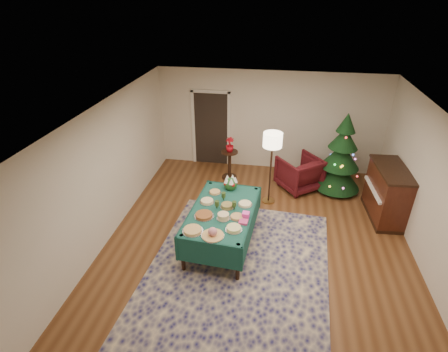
% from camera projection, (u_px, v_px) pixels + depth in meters
% --- Properties ---
extents(room_shell, '(7.00, 7.00, 7.00)m').
position_uv_depth(room_shell, '(260.00, 187.00, 6.33)').
color(room_shell, '#593319').
rests_on(room_shell, ground).
extents(doorway, '(1.08, 0.04, 2.16)m').
position_uv_depth(doorway, '(211.00, 127.00, 9.70)').
color(doorway, black).
rests_on(doorway, ground).
extents(rug, '(3.49, 4.41, 0.02)m').
position_uv_depth(rug, '(237.00, 272.00, 6.32)').
color(rug, '#13144A').
rests_on(rug, ground).
extents(buffet_table, '(1.35, 2.14, 0.80)m').
position_uv_depth(buffet_table, '(223.00, 216.00, 6.75)').
color(buffet_table, black).
rests_on(buffet_table, ground).
extents(platter_0, '(0.37, 0.37, 0.05)m').
position_uv_depth(platter_0, '(193.00, 230.00, 6.07)').
color(platter_0, silver).
rests_on(platter_0, buffet_table).
extents(platter_1, '(0.39, 0.39, 0.17)m').
position_uv_depth(platter_1, '(213.00, 233.00, 5.94)').
color(platter_1, silver).
rests_on(platter_1, buffet_table).
extents(platter_2, '(0.30, 0.30, 0.07)m').
position_uv_depth(platter_2, '(234.00, 228.00, 6.11)').
color(platter_2, silver).
rests_on(platter_2, buffet_table).
extents(platter_3, '(0.37, 0.37, 0.06)m').
position_uv_depth(platter_3, '(204.00, 215.00, 6.47)').
color(platter_3, silver).
rests_on(platter_3, buffet_table).
extents(platter_4, '(0.25, 0.25, 0.11)m').
position_uv_depth(platter_4, '(223.00, 216.00, 6.39)').
color(platter_4, silver).
rests_on(platter_4, buffet_table).
extents(platter_5, '(0.27, 0.27, 0.04)m').
position_uv_depth(platter_5, '(237.00, 217.00, 6.43)').
color(platter_5, silver).
rests_on(platter_5, buffet_table).
extents(platter_6, '(0.29, 0.29, 0.06)m').
position_uv_depth(platter_6, '(207.00, 201.00, 6.88)').
color(platter_6, silver).
rests_on(platter_6, buffet_table).
extents(platter_7, '(0.27, 0.27, 0.08)m').
position_uv_depth(platter_7, '(227.00, 206.00, 6.72)').
color(platter_7, silver).
rests_on(platter_7, buffet_table).
extents(platter_8, '(0.29, 0.29, 0.04)m').
position_uv_depth(platter_8, '(245.00, 204.00, 6.81)').
color(platter_8, silver).
rests_on(platter_8, buffet_table).
extents(platter_9, '(0.25, 0.25, 0.04)m').
position_uv_depth(platter_9, '(215.00, 192.00, 7.20)').
color(platter_9, silver).
rests_on(platter_9, buffet_table).
extents(goblet_0, '(0.09, 0.09, 0.19)m').
position_uv_depth(goblet_0, '(224.00, 196.00, 6.90)').
color(goblet_0, '#2D471E').
rests_on(goblet_0, buffet_table).
extents(goblet_1, '(0.09, 0.09, 0.19)m').
position_uv_depth(goblet_1, '(234.00, 206.00, 6.62)').
color(goblet_1, '#2D471E').
rests_on(goblet_1, buffet_table).
extents(goblet_2, '(0.09, 0.09, 0.19)m').
position_uv_depth(goblet_2, '(217.00, 205.00, 6.63)').
color(goblet_2, '#2D471E').
rests_on(goblet_2, buffet_table).
extents(napkin_stack, '(0.17, 0.17, 0.04)m').
position_uv_depth(napkin_stack, '(243.00, 222.00, 6.29)').
color(napkin_stack, '#CE3977').
rests_on(napkin_stack, buffet_table).
extents(gift_box, '(0.14, 0.14, 0.11)m').
position_uv_depth(gift_box, '(246.00, 215.00, 6.42)').
color(gift_box, '#FA45BB').
rests_on(gift_box, buffet_table).
extents(centerpiece, '(0.29, 0.29, 0.33)m').
position_uv_depth(centerpiece, '(231.00, 183.00, 7.29)').
color(centerpiece, '#1E4C1E').
rests_on(centerpiece, buffet_table).
extents(armchair, '(1.24, 1.23, 0.93)m').
position_uv_depth(armchair, '(299.00, 172.00, 8.73)').
color(armchair, '#470F14').
rests_on(armchair, ground).
extents(floor_lamp, '(0.43, 0.43, 1.76)m').
position_uv_depth(floor_lamp, '(272.00, 144.00, 7.67)').
color(floor_lamp, '#A57F3F').
rests_on(floor_lamp, ground).
extents(side_table, '(0.44, 0.44, 0.78)m').
position_uv_depth(side_table, '(229.00, 165.00, 9.24)').
color(side_table, black).
rests_on(side_table, ground).
extents(potted_plant, '(0.21, 0.38, 0.21)m').
position_uv_depth(potted_plant, '(230.00, 148.00, 8.99)').
color(potted_plant, '#B70D19').
rests_on(potted_plant, side_table).
extents(christmas_tree, '(1.44, 1.44, 2.03)m').
position_uv_depth(christmas_tree, '(341.00, 157.00, 8.43)').
color(christmas_tree, black).
rests_on(christmas_tree, ground).
extents(piano, '(0.73, 1.42, 1.20)m').
position_uv_depth(piano, '(387.00, 194.00, 7.59)').
color(piano, black).
rests_on(piano, ground).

